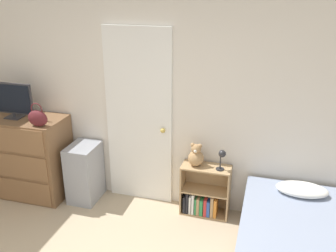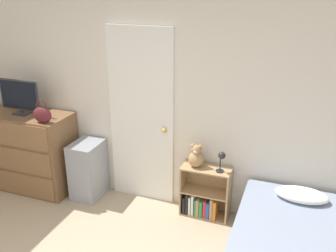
{
  "view_description": "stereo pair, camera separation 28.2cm",
  "coord_description": "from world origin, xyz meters",
  "px_view_note": "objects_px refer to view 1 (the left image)",
  "views": [
    {
      "loc": [
        1.45,
        -1.58,
        2.56
      ],
      "look_at": [
        0.42,
        2.0,
        1.09
      ],
      "focal_mm": 40.0,
      "sensor_mm": 36.0,
      "label": 1
    },
    {
      "loc": [
        1.71,
        -1.49,
        2.56
      ],
      "look_at": [
        0.42,
        2.0,
        1.09
      ],
      "focal_mm": 40.0,
      "sensor_mm": 36.0,
      "label": 2
    }
  ],
  "objects_px": {
    "handbag": "(38,118)",
    "storage_bin": "(85,172)",
    "dresser": "(24,156)",
    "desk_lamp": "(222,156)",
    "teddy_bear": "(196,156)",
    "tv": "(12,100)",
    "bookshelf": "(204,196)"
  },
  "relations": [
    {
      "from": "storage_bin",
      "to": "teddy_bear",
      "type": "xyz_separation_m",
      "value": [
        1.35,
        0.09,
        0.36
      ]
    },
    {
      "from": "dresser",
      "to": "desk_lamp",
      "type": "height_order",
      "value": "dresser"
    },
    {
      "from": "dresser",
      "to": "handbag",
      "type": "distance_m",
      "value": 0.75
    },
    {
      "from": "tv",
      "to": "handbag",
      "type": "relative_size",
      "value": 1.98
    },
    {
      "from": "storage_bin",
      "to": "teddy_bear",
      "type": "relative_size",
      "value": 2.65
    },
    {
      "from": "tv",
      "to": "teddy_bear",
      "type": "xyz_separation_m",
      "value": [
        2.18,
        0.17,
        -0.52
      ]
    },
    {
      "from": "dresser",
      "to": "teddy_bear",
      "type": "xyz_separation_m",
      "value": [
        2.15,
        0.15,
        0.21
      ]
    },
    {
      "from": "dresser",
      "to": "storage_bin",
      "type": "height_order",
      "value": "dresser"
    },
    {
      "from": "tv",
      "to": "storage_bin",
      "type": "height_order",
      "value": "tv"
    },
    {
      "from": "bookshelf",
      "to": "desk_lamp",
      "type": "xyz_separation_m",
      "value": [
        0.19,
        -0.03,
        0.55
      ]
    },
    {
      "from": "handbag",
      "to": "storage_bin",
      "type": "height_order",
      "value": "handbag"
    },
    {
      "from": "dresser",
      "to": "bookshelf",
      "type": "bearing_deg",
      "value": 3.83
    },
    {
      "from": "tv",
      "to": "handbag",
      "type": "bearing_deg",
      "value": -20.3
    },
    {
      "from": "tv",
      "to": "teddy_bear",
      "type": "distance_m",
      "value": 2.24
    },
    {
      "from": "desk_lamp",
      "to": "storage_bin",
      "type": "bearing_deg",
      "value": -177.99
    },
    {
      "from": "storage_bin",
      "to": "handbag",
      "type": "bearing_deg",
      "value": -147.84
    },
    {
      "from": "handbag",
      "to": "desk_lamp",
      "type": "xyz_separation_m",
      "value": [
        2.03,
        0.3,
        -0.34
      ]
    },
    {
      "from": "dresser",
      "to": "storage_bin",
      "type": "relative_size",
      "value": 1.53
    },
    {
      "from": "handbag",
      "to": "bookshelf",
      "type": "distance_m",
      "value": 2.07
    },
    {
      "from": "bookshelf",
      "to": "desk_lamp",
      "type": "bearing_deg",
      "value": -10.18
    },
    {
      "from": "desk_lamp",
      "to": "teddy_bear",
      "type": "bearing_deg",
      "value": 173.26
    },
    {
      "from": "storage_bin",
      "to": "teddy_bear",
      "type": "distance_m",
      "value": 1.4
    },
    {
      "from": "handbag",
      "to": "tv",
      "type": "bearing_deg",
      "value": 159.7
    },
    {
      "from": "handbag",
      "to": "dresser",
      "type": "bearing_deg",
      "value": 155.95
    },
    {
      "from": "handbag",
      "to": "bookshelf",
      "type": "bearing_deg",
      "value": 10.24
    },
    {
      "from": "dresser",
      "to": "storage_bin",
      "type": "bearing_deg",
      "value": 4.29
    },
    {
      "from": "bookshelf",
      "to": "teddy_bear",
      "type": "relative_size",
      "value": 2.24
    },
    {
      "from": "dresser",
      "to": "tv",
      "type": "xyz_separation_m",
      "value": [
        -0.03,
        -0.02,
        0.73
      ]
    },
    {
      "from": "bookshelf",
      "to": "teddy_bear",
      "type": "bearing_deg",
      "value": 179.56
    },
    {
      "from": "handbag",
      "to": "desk_lamp",
      "type": "height_order",
      "value": "handbag"
    },
    {
      "from": "dresser",
      "to": "storage_bin",
      "type": "xyz_separation_m",
      "value": [
        0.79,
        0.06,
        -0.15
      ]
    },
    {
      "from": "teddy_bear",
      "to": "desk_lamp",
      "type": "distance_m",
      "value": 0.3
    }
  ]
}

